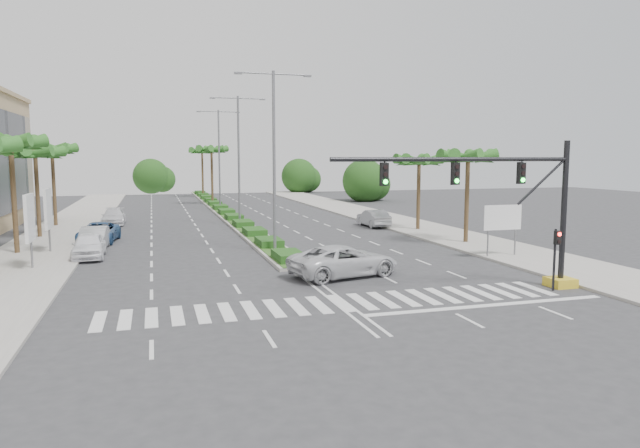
# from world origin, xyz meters

# --- Properties ---
(ground) EXTENTS (160.00, 160.00, 0.00)m
(ground) POSITION_xyz_m (0.00, 0.00, 0.00)
(ground) COLOR #333335
(ground) RESTS_ON ground
(footpath_right) EXTENTS (6.00, 120.00, 0.15)m
(footpath_right) POSITION_xyz_m (15.20, 20.00, 0.07)
(footpath_right) COLOR gray
(footpath_right) RESTS_ON ground
(footpath_left) EXTENTS (6.00, 120.00, 0.15)m
(footpath_left) POSITION_xyz_m (-15.20, 20.00, 0.07)
(footpath_left) COLOR gray
(footpath_left) RESTS_ON ground
(median) EXTENTS (2.20, 75.00, 0.20)m
(median) POSITION_xyz_m (0.00, 45.00, 0.10)
(median) COLOR gray
(median) RESTS_ON ground
(median_grass) EXTENTS (1.80, 75.00, 0.04)m
(median_grass) POSITION_xyz_m (0.00, 45.00, 0.22)
(median_grass) COLOR #254F1B
(median_grass) RESTS_ON median
(signal_gantry) EXTENTS (12.60, 1.20, 7.20)m
(signal_gantry) POSITION_xyz_m (9.27, -0.00, 3.46)
(signal_gantry) COLOR gold
(signal_gantry) RESTS_ON ground
(pedestrian_signal) EXTENTS (0.28, 0.36, 3.00)m
(pedestrian_signal) POSITION_xyz_m (10.60, -0.68, 2.04)
(pedestrian_signal) COLOR black
(pedestrian_signal) RESTS_ON ground
(direction_sign) EXTENTS (2.70, 0.11, 3.40)m
(direction_sign) POSITION_xyz_m (13.50, 7.99, 2.45)
(direction_sign) COLOR slate
(direction_sign) RESTS_ON ground
(billboard_near) EXTENTS (0.18, 2.10, 4.35)m
(billboard_near) POSITION_xyz_m (-14.50, 12.00, 2.96)
(billboard_near) COLOR slate
(billboard_near) RESTS_ON ground
(billboard_far) EXTENTS (0.18, 2.10, 4.35)m
(billboard_far) POSITION_xyz_m (-14.50, 18.00, 2.96)
(billboard_far) COLOR slate
(billboard_far) RESTS_ON ground
(palm_left_mid) EXTENTS (4.57, 4.68, 7.95)m
(palm_left_mid) POSITION_xyz_m (-16.50, 18.00, 7.08)
(palm_left_mid) COLOR brown
(palm_left_mid) RESTS_ON ground
(palm_left_far) EXTENTS (4.57, 4.68, 7.35)m
(palm_left_far) POSITION_xyz_m (-16.50, 26.00, 6.50)
(palm_left_far) COLOR brown
(palm_left_far) RESTS_ON ground
(palm_left_end) EXTENTS (4.57, 4.68, 7.75)m
(palm_left_end) POSITION_xyz_m (-16.50, 34.00, 6.88)
(palm_left_end) COLOR brown
(palm_left_end) RESTS_ON ground
(palm_right_near) EXTENTS (4.57, 4.68, 7.05)m
(palm_right_near) POSITION_xyz_m (14.50, 14.00, 6.20)
(palm_right_near) COLOR brown
(palm_right_near) RESTS_ON ground
(palm_right_far) EXTENTS (4.57, 4.68, 6.75)m
(palm_right_far) POSITION_xyz_m (14.50, 22.00, 5.91)
(palm_right_far) COLOR brown
(palm_right_far) RESTS_ON ground
(palm_median_a) EXTENTS (4.57, 4.68, 8.05)m
(palm_median_a) POSITION_xyz_m (0.00, 55.00, 7.17)
(palm_median_a) COLOR brown
(palm_median_a) RESTS_ON ground
(palm_median_b) EXTENTS (4.57, 4.68, 8.05)m
(palm_median_b) POSITION_xyz_m (0.00, 70.00, 7.17)
(palm_median_b) COLOR brown
(palm_median_b) RESTS_ON ground
(streetlight_near) EXTENTS (5.10, 0.25, 12.00)m
(streetlight_near) POSITION_xyz_m (0.00, 14.00, 6.81)
(streetlight_near) COLOR slate
(streetlight_near) RESTS_ON ground
(streetlight_mid) EXTENTS (5.10, 0.25, 12.00)m
(streetlight_mid) POSITION_xyz_m (0.00, 30.00, 6.81)
(streetlight_mid) COLOR slate
(streetlight_mid) RESTS_ON ground
(streetlight_far) EXTENTS (5.10, 0.25, 12.00)m
(streetlight_far) POSITION_xyz_m (0.00, 46.00, 6.81)
(streetlight_far) COLOR slate
(streetlight_far) RESTS_ON ground
(car_parked_a) EXTENTS (1.97, 4.75, 1.61)m
(car_parked_a) POSITION_xyz_m (-11.80, 15.31, 0.81)
(car_parked_a) COLOR white
(car_parked_a) RESTS_ON ground
(car_parked_b) EXTENTS (1.90, 4.95, 1.61)m
(car_parked_b) POSITION_xyz_m (-11.80, 18.58, 0.80)
(car_parked_b) COLOR silver
(car_parked_b) RESTS_ON ground
(car_parked_c) EXTENTS (3.08, 5.68, 1.51)m
(car_parked_c) POSITION_xyz_m (-11.80, 22.26, 0.76)
(car_parked_c) COLOR #2A5082
(car_parked_c) RESTS_ON ground
(car_parked_d) EXTENTS (2.11, 5.14, 1.49)m
(car_parked_d) POSITION_xyz_m (-11.45, 34.34, 0.74)
(car_parked_d) COLOR silver
(car_parked_d) RESTS_ON ground
(car_crossing) EXTENTS (6.59, 4.18, 1.69)m
(car_crossing) POSITION_xyz_m (2.00, 5.42, 0.85)
(car_crossing) COLOR silver
(car_crossing) RESTS_ON ground
(car_right) EXTENTS (1.68, 4.81, 1.58)m
(car_right) POSITION_xyz_m (11.80, 25.73, 0.79)
(car_right) COLOR #A8A8AD
(car_right) RESTS_ON ground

